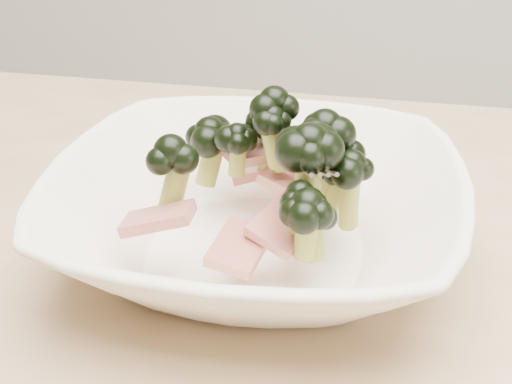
% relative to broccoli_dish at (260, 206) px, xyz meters
% --- Properties ---
extents(broccoli_dish, '(0.29, 0.29, 0.11)m').
position_rel_broccoli_dish_xyz_m(broccoli_dish, '(0.00, 0.00, 0.00)').
color(broccoli_dish, white).
rests_on(broccoli_dish, dining_table).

